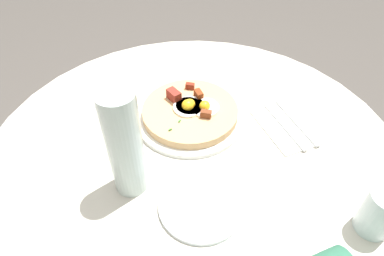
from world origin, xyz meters
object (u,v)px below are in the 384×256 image
object	(u,v)px
breakfast_pizza	(190,111)
water_bottle	(125,144)
dining_table	(194,193)
pizza_plate	(190,117)
bread_plate	(201,205)
knife	(285,126)
fork	(297,122)
water_glass	(380,212)

from	to	relation	value
breakfast_pizza	water_bottle	xyz separation A→B (m)	(0.02, -0.24, 0.10)
dining_table	breakfast_pizza	xyz separation A→B (m)	(-0.07, 0.09, 0.20)
breakfast_pizza	water_bottle	bearing A→B (deg)	-84.76
dining_table	pizza_plate	xyz separation A→B (m)	(-0.07, 0.09, 0.18)
bread_plate	water_bottle	size ratio (longest dim) A/B	0.70
pizza_plate	knife	xyz separation A→B (m)	(0.21, 0.11, 0.00)
breakfast_pizza	fork	world-z (taller)	breakfast_pizza
water_bottle	pizza_plate	bearing A→B (deg)	95.24
bread_plate	knife	xyz separation A→B (m)	(0.04, 0.31, 0.00)
breakfast_pizza	bread_plate	xyz separation A→B (m)	(0.18, -0.20, -0.02)
knife	water_glass	world-z (taller)	water_glass
dining_table	knife	size ratio (longest dim) A/B	5.57
dining_table	water_bottle	bearing A→B (deg)	-108.39
breakfast_pizza	fork	size ratio (longest dim) A/B	1.36
pizza_plate	breakfast_pizza	size ratio (longest dim) A/B	1.15
fork	water_glass	size ratio (longest dim) A/B	1.75
knife	water_bottle	distance (m)	0.42
dining_table	pizza_plate	size ratio (longest dim) A/B	3.55
dining_table	breakfast_pizza	world-z (taller)	breakfast_pizza
fork	dining_table	bearing A→B (deg)	86.81
water_glass	breakfast_pizza	bearing A→B (deg)	174.58
breakfast_pizza	fork	xyz separation A→B (m)	(0.23, 0.14, -0.02)
dining_table	fork	world-z (taller)	fork
pizza_plate	breakfast_pizza	bearing A→B (deg)	95.72
breakfast_pizza	bread_plate	bearing A→B (deg)	-48.88
breakfast_pizza	water_bottle	distance (m)	0.26
pizza_plate	water_glass	xyz separation A→B (m)	(0.47, -0.04, 0.05)
bread_plate	knife	world-z (taller)	bread_plate
bread_plate	pizza_plate	bearing A→B (deg)	131.30
dining_table	breakfast_pizza	size ratio (longest dim) A/B	4.09
dining_table	bread_plate	distance (m)	0.23
dining_table	water_glass	world-z (taller)	water_glass
water_bottle	dining_table	bearing A→B (deg)	71.61
pizza_plate	fork	world-z (taller)	pizza_plate
bread_plate	fork	xyz separation A→B (m)	(0.06, 0.34, 0.00)
bread_plate	water_glass	size ratio (longest dim) A/B	1.73
pizza_plate	water_bottle	world-z (taller)	water_bottle
knife	water_glass	xyz separation A→B (m)	(0.26, -0.16, 0.04)
breakfast_pizza	knife	size ratio (longest dim) A/B	1.36
breakfast_pizza	water_glass	world-z (taller)	water_glass
breakfast_pizza	water_glass	xyz separation A→B (m)	(0.47, -0.04, 0.03)
dining_table	water_bottle	size ratio (longest dim) A/B	3.97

